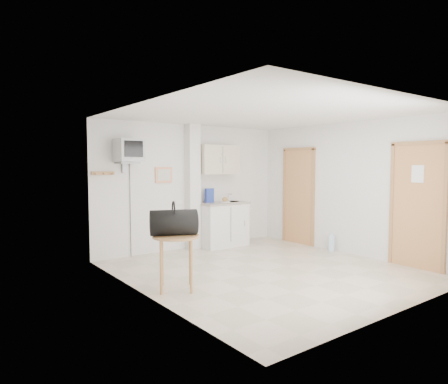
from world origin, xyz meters
TOP-DOWN VIEW (x-y plane):
  - ground at (0.00, 0.00)m, footprint 4.50×4.50m
  - room_envelope at (0.24, 0.09)m, footprint 4.24×4.54m
  - kitchenette at (0.57, 2.00)m, footprint 1.03×0.58m
  - crt_television at (-1.45, 2.02)m, footprint 0.44×0.45m
  - round_table at (-1.65, 0.03)m, footprint 0.64×0.64m
  - duffel_bag at (-1.67, 0.06)m, footprint 0.71×0.56m
  - water_bottle at (1.98, 0.28)m, footprint 0.12×0.12m

SIDE VIEW (x-z plane):
  - ground at x=0.00m, z-range 0.00..0.00m
  - water_bottle at x=1.98m, z-range -0.02..0.35m
  - round_table at x=-1.65m, z-range 0.27..1.02m
  - kitchenette at x=0.57m, z-range -0.25..1.85m
  - duffel_bag at x=-1.67m, z-range 0.69..1.16m
  - room_envelope at x=0.24m, z-range 0.26..2.81m
  - crt_television at x=-1.45m, z-range 0.86..3.01m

